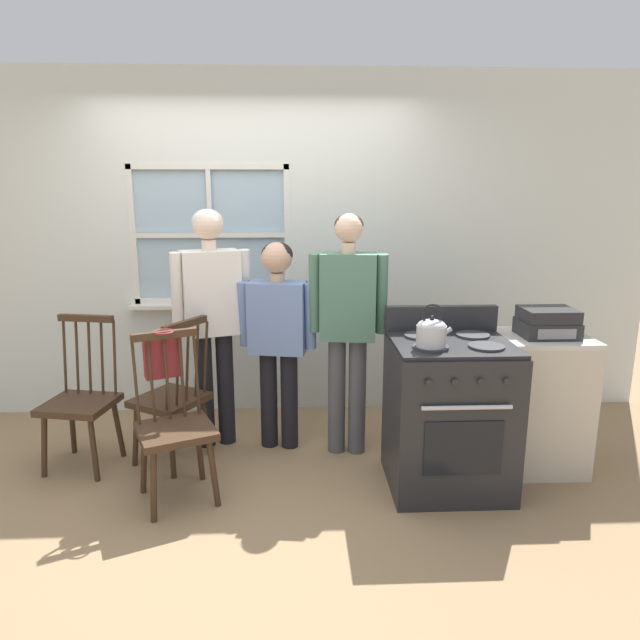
{
  "coord_description": "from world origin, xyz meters",
  "views": [
    {
      "loc": [
        0.3,
        -3.17,
        1.82
      ],
      "look_at": [
        0.46,
        0.35,
        1.0
      ],
      "focal_mm": 32.0,
      "sensor_mm": 36.0,
      "label": 1
    }
  ],
  "objects_px": {
    "chair_center_cluster": "(173,399)",
    "person_elderly_left": "(212,306)",
    "chair_near_wall": "(81,402)",
    "handbag": "(163,355)",
    "person_teen_center": "(278,325)",
    "stove": "(448,413)",
    "chair_by_window": "(175,428)",
    "person_adult_right": "(348,315)",
    "potted_plant": "(198,293)",
    "side_counter": "(539,402)",
    "kettle": "(432,331)",
    "stereo": "(547,323)"
  },
  "relations": [
    {
      "from": "person_teen_center",
      "to": "stove",
      "type": "xyz_separation_m",
      "value": [
        1.05,
        -0.59,
        -0.42
      ]
    },
    {
      "from": "person_elderly_left",
      "to": "handbag",
      "type": "distance_m",
      "value": 0.6
    },
    {
      "from": "chair_near_wall",
      "to": "side_counter",
      "type": "height_order",
      "value": "chair_near_wall"
    },
    {
      "from": "person_adult_right",
      "to": "side_counter",
      "type": "relative_size",
      "value": 1.84
    },
    {
      "from": "person_adult_right",
      "to": "handbag",
      "type": "xyz_separation_m",
      "value": [
        -1.16,
        -0.36,
        -0.16
      ]
    },
    {
      "from": "person_adult_right",
      "to": "handbag",
      "type": "distance_m",
      "value": 1.22
    },
    {
      "from": "potted_plant",
      "to": "handbag",
      "type": "relative_size",
      "value": 1.07
    },
    {
      "from": "person_adult_right",
      "to": "stove",
      "type": "distance_m",
      "value": 0.91
    },
    {
      "from": "chair_near_wall",
      "to": "person_elderly_left",
      "type": "height_order",
      "value": "person_elderly_left"
    },
    {
      "from": "chair_center_cluster",
      "to": "handbag",
      "type": "xyz_separation_m",
      "value": [
        0.02,
        -0.26,
        0.38
      ]
    },
    {
      "from": "stove",
      "to": "stereo",
      "type": "xyz_separation_m",
      "value": [
        0.66,
        0.2,
        0.51
      ]
    },
    {
      "from": "chair_by_window",
      "to": "person_elderly_left",
      "type": "bearing_deg",
      "value": 55.96
    },
    {
      "from": "chair_by_window",
      "to": "chair_near_wall",
      "type": "distance_m",
      "value": 0.83
    },
    {
      "from": "chair_center_cluster",
      "to": "potted_plant",
      "type": "relative_size",
      "value": 3.06
    },
    {
      "from": "person_teen_center",
      "to": "person_adult_right",
      "type": "bearing_deg",
      "value": -1.85
    },
    {
      "from": "person_teen_center",
      "to": "handbag",
      "type": "xyz_separation_m",
      "value": [
        -0.68,
        -0.47,
        -0.06
      ]
    },
    {
      "from": "stove",
      "to": "side_counter",
      "type": "height_order",
      "value": "stove"
    },
    {
      "from": "person_adult_right",
      "to": "potted_plant",
      "type": "relative_size",
      "value": 5.07
    },
    {
      "from": "chair_center_cluster",
      "to": "person_adult_right",
      "type": "height_order",
      "value": "person_adult_right"
    },
    {
      "from": "person_elderly_left",
      "to": "handbag",
      "type": "height_order",
      "value": "person_elderly_left"
    },
    {
      "from": "side_counter",
      "to": "chair_by_window",
      "type": "bearing_deg",
      "value": -172.32
    },
    {
      "from": "chair_center_cluster",
      "to": "chair_by_window",
      "type": "bearing_deg",
      "value": 44.8
    },
    {
      "from": "stove",
      "to": "stereo",
      "type": "height_order",
      "value": "stove"
    },
    {
      "from": "chair_by_window",
      "to": "chair_center_cluster",
      "type": "xyz_separation_m",
      "value": [
        -0.11,
        0.47,
        0.0
      ]
    },
    {
      "from": "person_elderly_left",
      "to": "side_counter",
      "type": "xyz_separation_m",
      "value": [
        2.17,
        -0.43,
        -0.57
      ]
    },
    {
      "from": "chair_center_cluster",
      "to": "handbag",
      "type": "bearing_deg",
      "value": 35.41
    },
    {
      "from": "person_elderly_left",
      "to": "kettle",
      "type": "relative_size",
      "value": 6.8
    },
    {
      "from": "chair_near_wall",
      "to": "person_adult_right",
      "type": "bearing_deg",
      "value": 14.98
    },
    {
      "from": "person_elderly_left",
      "to": "person_teen_center",
      "type": "relative_size",
      "value": 1.15
    },
    {
      "from": "chair_near_wall",
      "to": "handbag",
      "type": "xyz_separation_m",
      "value": [
        0.61,
        -0.24,
        0.38
      ]
    },
    {
      "from": "chair_center_cluster",
      "to": "stereo",
      "type": "relative_size",
      "value": 2.94
    },
    {
      "from": "person_elderly_left",
      "to": "stereo",
      "type": "relative_size",
      "value": 4.94
    },
    {
      "from": "handbag",
      "to": "person_teen_center",
      "type": "bearing_deg",
      "value": 34.36
    },
    {
      "from": "chair_by_window",
      "to": "chair_center_cluster",
      "type": "distance_m",
      "value": 0.49
    },
    {
      "from": "person_teen_center",
      "to": "side_counter",
      "type": "bearing_deg",
      "value": -1.26
    },
    {
      "from": "person_teen_center",
      "to": "person_adult_right",
      "type": "distance_m",
      "value": 0.49
    },
    {
      "from": "chair_by_window",
      "to": "person_adult_right",
      "type": "distance_m",
      "value": 1.33
    },
    {
      "from": "chair_by_window",
      "to": "person_adult_right",
      "type": "relative_size",
      "value": 0.6
    },
    {
      "from": "chair_center_cluster",
      "to": "person_elderly_left",
      "type": "bearing_deg",
      "value": 168.73
    },
    {
      "from": "person_elderly_left",
      "to": "stove",
      "type": "relative_size",
      "value": 1.55
    },
    {
      "from": "chair_by_window",
      "to": "side_counter",
      "type": "relative_size",
      "value": 1.11
    },
    {
      "from": "chair_by_window",
      "to": "chair_near_wall",
      "type": "height_order",
      "value": "same"
    },
    {
      "from": "person_elderly_left",
      "to": "chair_center_cluster",
      "type": "bearing_deg",
      "value": -152.13
    },
    {
      "from": "person_adult_right",
      "to": "kettle",
      "type": "distance_m",
      "value": 0.74
    },
    {
      "from": "chair_center_cluster",
      "to": "person_teen_center",
      "type": "height_order",
      "value": "person_teen_center"
    },
    {
      "from": "chair_near_wall",
      "to": "stove",
      "type": "height_order",
      "value": "stove"
    },
    {
      "from": "chair_by_window",
      "to": "stove",
      "type": "relative_size",
      "value": 0.92
    },
    {
      "from": "kettle",
      "to": "chair_near_wall",
      "type": "bearing_deg",
      "value": 167.35
    },
    {
      "from": "person_teen_center",
      "to": "stove",
      "type": "relative_size",
      "value": 1.35
    },
    {
      "from": "chair_by_window",
      "to": "handbag",
      "type": "relative_size",
      "value": 3.26
    }
  ]
}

